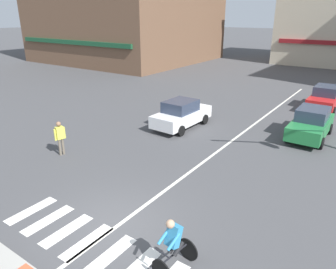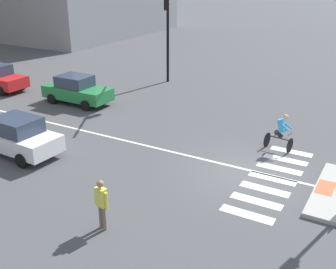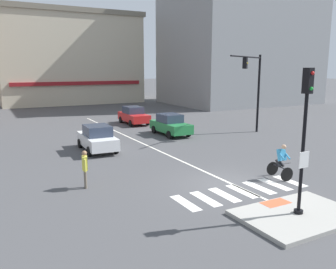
# 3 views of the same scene
# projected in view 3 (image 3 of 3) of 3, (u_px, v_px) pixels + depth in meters

# --- Properties ---
(ground_plane) EXTENTS (300.00, 300.00, 0.00)m
(ground_plane) POSITION_uv_depth(u_px,v_px,m) (229.00, 185.00, 15.69)
(ground_plane) COLOR #474749
(traffic_island) EXTENTS (4.21, 2.85, 0.15)m
(traffic_island) POSITION_uv_depth(u_px,v_px,m) (298.00, 215.00, 12.28)
(traffic_island) COLOR #A3A099
(traffic_island) RESTS_ON ground
(tactile_pad_front) EXTENTS (1.10, 0.60, 0.01)m
(tactile_pad_front) POSITION_uv_depth(u_px,v_px,m) (276.00, 203.00, 13.20)
(tactile_pad_front) COLOR #DB5B38
(tactile_pad_front) RESTS_ON traffic_island
(signal_pole) EXTENTS (0.44, 0.38, 5.02)m
(signal_pole) POSITION_uv_depth(u_px,v_px,m) (305.00, 128.00, 11.70)
(signal_pole) COLOR black
(signal_pole) RESTS_ON traffic_island
(crosswalk_stripe_a) EXTENTS (0.44, 1.80, 0.01)m
(crosswalk_stripe_a) POSITION_uv_depth(u_px,v_px,m) (185.00, 203.00, 13.57)
(crosswalk_stripe_a) COLOR silver
(crosswalk_stripe_a) RESTS_ON ground
(crosswalk_stripe_b) EXTENTS (0.44, 1.80, 0.01)m
(crosswalk_stripe_b) POSITION_uv_depth(u_px,v_px,m) (206.00, 199.00, 14.01)
(crosswalk_stripe_b) COLOR silver
(crosswalk_stripe_b) RESTS_ON ground
(crosswalk_stripe_c) EXTENTS (0.44, 1.80, 0.01)m
(crosswalk_stripe_c) POSITION_uv_depth(u_px,v_px,m) (224.00, 195.00, 14.44)
(crosswalk_stripe_c) COLOR silver
(crosswalk_stripe_c) RESTS_ON ground
(crosswalk_stripe_d) EXTENTS (0.44, 1.80, 0.01)m
(crosswalk_stripe_d) POSITION_uv_depth(u_px,v_px,m) (242.00, 191.00, 14.88)
(crosswalk_stripe_d) COLOR silver
(crosswalk_stripe_d) RESTS_ON ground
(crosswalk_stripe_e) EXTENTS (0.44, 1.80, 0.01)m
(crosswalk_stripe_e) POSITION_uv_depth(u_px,v_px,m) (259.00, 188.00, 15.32)
(crosswalk_stripe_e) COLOR silver
(crosswalk_stripe_e) RESTS_ON ground
(crosswalk_stripe_f) EXTENTS (0.44, 1.80, 0.01)m
(crosswalk_stripe_f) POSITION_uv_depth(u_px,v_px,m) (275.00, 184.00, 15.75)
(crosswalk_stripe_f) COLOR silver
(crosswalk_stripe_f) RESTS_ON ground
(crosswalk_stripe_g) EXTENTS (0.44, 1.80, 0.01)m
(crosswalk_stripe_g) POSITION_uv_depth(u_px,v_px,m) (290.00, 181.00, 16.19)
(crosswalk_stripe_g) COLOR silver
(crosswalk_stripe_g) RESTS_ON ground
(lane_centre_line) EXTENTS (0.14, 28.00, 0.01)m
(lane_centre_line) POSITION_uv_depth(u_px,v_px,m) (142.00, 143.00, 24.45)
(lane_centre_line) COLOR silver
(lane_centre_line) RESTS_ON ground
(traffic_light_mast) EXTENTS (5.22, 2.91, 6.22)m
(traffic_light_mast) POSITION_uv_depth(u_px,v_px,m) (254.00, 81.00, 27.09)
(traffic_light_mast) COLOR black
(traffic_light_mast) RESTS_ON ground
(building_corner_right) EXTENTS (20.54, 14.97, 13.33)m
(building_corner_right) POSITION_uv_depth(u_px,v_px,m) (66.00, 58.00, 54.39)
(building_corner_right) COLOR beige
(building_corner_right) RESTS_ON ground
(building_far_block) EXTENTS (21.11, 15.16, 20.64)m
(building_far_block) POSITION_uv_depth(u_px,v_px,m) (240.00, 32.00, 51.31)
(building_far_block) COLOR gray
(building_far_block) RESTS_ON ground
(car_white_westbound_far) EXTENTS (1.96, 4.16, 1.64)m
(car_white_westbound_far) POSITION_uv_depth(u_px,v_px,m) (97.00, 138.00, 22.06)
(car_white_westbound_far) COLOR white
(car_white_westbound_far) RESTS_ON ground
(car_green_eastbound_far) EXTENTS (1.87, 4.11, 1.64)m
(car_green_eastbound_far) POSITION_uv_depth(u_px,v_px,m) (170.00, 125.00, 27.34)
(car_green_eastbound_far) COLOR #237A3D
(car_green_eastbound_far) RESTS_ON ground
(car_red_eastbound_distant) EXTENTS (1.87, 4.11, 1.64)m
(car_red_eastbound_distant) POSITION_uv_depth(u_px,v_px,m) (134.00, 115.00, 32.72)
(car_red_eastbound_distant) COLOR red
(car_red_eastbound_distant) RESTS_ON ground
(cyclist) EXTENTS (0.79, 1.16, 1.68)m
(cyclist) POSITION_uv_depth(u_px,v_px,m) (281.00, 161.00, 16.44)
(cyclist) COLOR black
(cyclist) RESTS_ON ground
(pedestrian_at_curb_left) EXTENTS (0.29, 0.54, 1.67)m
(pedestrian_at_curb_left) POSITION_uv_depth(u_px,v_px,m) (85.00, 166.00, 15.11)
(pedestrian_at_curb_left) COLOR #6B6051
(pedestrian_at_curb_left) RESTS_ON ground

